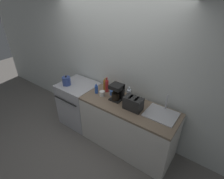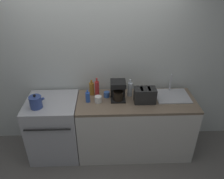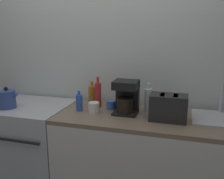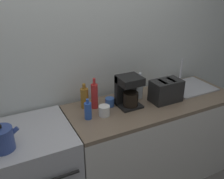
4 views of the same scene
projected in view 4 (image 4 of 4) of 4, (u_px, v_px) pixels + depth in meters
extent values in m
cube|color=silver|center=(79.00, 63.00, 2.35)|extent=(8.00, 0.05, 2.60)
cube|color=#B7B7BC|center=(32.00, 179.00, 2.12)|extent=(0.72, 0.67, 0.94)
cube|color=black|center=(24.00, 134.00, 1.93)|extent=(0.71, 0.66, 0.02)
cylinder|color=black|center=(4.00, 150.00, 1.75)|extent=(0.22, 0.22, 0.01)
cylinder|color=black|center=(50.00, 138.00, 1.88)|extent=(0.22, 0.22, 0.01)
cylinder|color=black|center=(0.00, 130.00, 1.98)|extent=(0.22, 0.22, 0.01)
cylinder|color=black|center=(41.00, 120.00, 2.11)|extent=(0.22, 0.22, 0.01)
cube|color=silver|center=(150.00, 142.00, 2.62)|extent=(1.69, 0.66, 0.90)
cube|color=#7A6651|center=(153.00, 103.00, 2.43)|extent=(1.69, 0.66, 0.04)
cylinder|color=#33478C|center=(2.00, 139.00, 1.72)|extent=(0.16, 0.16, 0.17)
cylinder|color=#33478C|center=(13.00, 132.00, 1.74)|extent=(0.09, 0.03, 0.08)
cube|color=black|center=(166.00, 91.00, 2.39)|extent=(0.30, 0.18, 0.21)
cube|color=black|center=(162.00, 82.00, 2.32)|extent=(0.04, 0.12, 0.01)
cube|color=black|center=(171.00, 80.00, 2.37)|extent=(0.04, 0.12, 0.01)
cube|color=black|center=(129.00, 105.00, 2.33)|extent=(0.21, 0.20, 0.02)
cube|color=black|center=(126.00, 89.00, 2.33)|extent=(0.21, 0.06, 0.29)
cube|color=black|center=(130.00, 80.00, 2.22)|extent=(0.21, 0.20, 0.07)
cylinder|color=black|center=(131.00, 99.00, 2.28)|extent=(0.14, 0.14, 0.13)
cube|color=#B7B7BC|center=(189.00, 87.00, 2.71)|extent=(0.48, 0.40, 0.01)
cylinder|color=silver|center=(181.00, 71.00, 2.78)|extent=(0.02, 0.02, 0.28)
cylinder|color=silver|center=(139.00, 88.00, 2.45)|extent=(0.07, 0.07, 0.21)
cylinder|color=silver|center=(140.00, 76.00, 2.40)|extent=(0.03, 0.03, 0.05)
cylinder|color=#B72828|center=(95.00, 96.00, 2.26)|extent=(0.06, 0.06, 0.23)
cylinder|color=#B72828|center=(94.00, 81.00, 2.20)|extent=(0.02, 0.02, 0.06)
cylinder|color=#2D56B7|center=(88.00, 111.00, 2.10)|extent=(0.06, 0.06, 0.15)
cylinder|color=#2D56B7|center=(88.00, 101.00, 2.06)|extent=(0.02, 0.02, 0.04)
cylinder|color=#9E6B23|center=(85.00, 98.00, 2.27)|extent=(0.07, 0.07, 0.19)
cylinder|color=#9E6B23|center=(84.00, 86.00, 2.22)|extent=(0.03, 0.03, 0.05)
cylinder|color=#3860B2|center=(110.00, 102.00, 2.32)|extent=(0.08, 0.08, 0.08)
cylinder|color=white|center=(104.00, 111.00, 2.16)|extent=(0.10, 0.10, 0.09)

